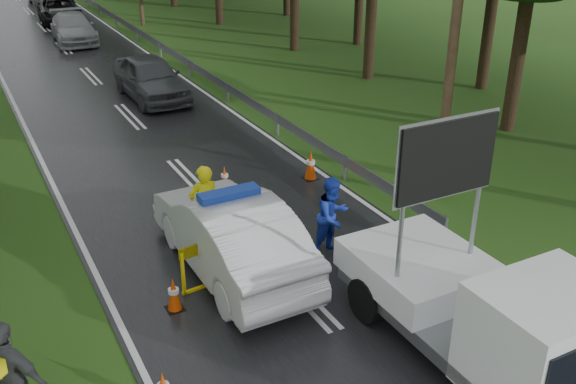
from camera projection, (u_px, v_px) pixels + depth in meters
ground at (296, 290)px, 12.61m from camera, size 160.00×160.00×0.00m
road at (44, 27)px, 36.53m from camera, size 7.00×140.00×0.02m
guardrail at (109, 13)px, 37.61m from camera, size 0.12×60.06×0.70m
police_sedan at (231, 234)px, 12.95m from camera, size 1.78×5.00×1.81m
work_truck at (484, 311)px, 10.22m from camera, size 2.22×4.89×3.88m
barrier at (237, 243)px, 12.73m from camera, size 2.49×0.33×1.03m
officer at (205, 206)px, 13.86m from camera, size 0.71×0.49×1.88m
civilian at (333, 216)px, 13.54m from camera, size 1.00×0.87×1.76m
bystander_mid at (11, 382)px, 8.85m from camera, size 1.18×1.12×1.96m
queue_car_first at (151, 78)px, 23.81m from camera, size 1.96×4.70×1.59m
queue_car_second at (73, 28)px, 32.78m from camera, size 2.29×4.98×1.41m
queue_car_third at (59, 10)px, 37.73m from camera, size 2.69×5.09×1.37m
cone_center at (230, 235)px, 13.80m from camera, size 0.39×0.39×0.83m
cone_far at (225, 178)px, 16.72m from camera, size 0.31×0.31×0.66m
cone_left_mid at (174, 295)px, 11.88m from camera, size 0.33×0.33×0.70m
cone_right at (311, 165)px, 17.26m from camera, size 0.39×0.39×0.83m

